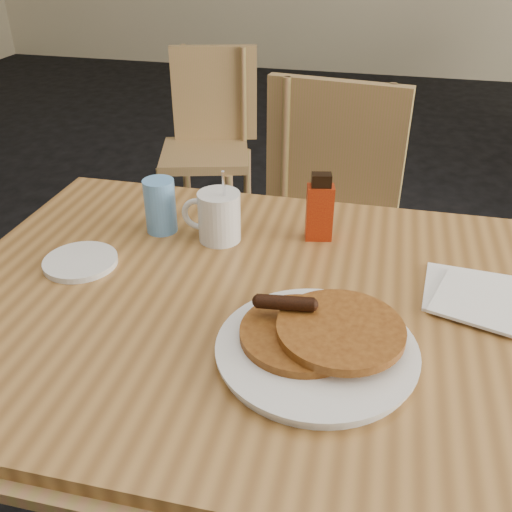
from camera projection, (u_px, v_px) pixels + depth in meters
The scene contains 9 objects.
main_table at pixel (292, 320), 1.03m from camera, with size 1.33×0.91×0.75m.
chair_main_far at pixel (326, 214), 1.73m from camera, with size 0.47×0.48×0.94m.
chair_wall_extra at pixel (210, 129), 2.58m from camera, with size 0.47×0.48×0.85m.
pancake_plate at pixel (318, 343), 0.88m from camera, with size 0.31×0.31×0.07m.
coffee_mug at pixel (218, 216), 1.18m from camera, with size 0.13×0.09×0.17m.
syrup_bottle at pixel (320, 209), 1.17m from camera, with size 0.06×0.05×0.15m.
napkin_stack at pixel (477, 297), 1.01m from camera, with size 0.20×0.21×0.01m.
blue_tumbler at pixel (160, 206), 1.21m from camera, with size 0.07×0.07×0.12m, color #5F9DE0.
side_saucer at pixel (81, 262), 1.11m from camera, with size 0.14×0.14×0.01m, color white.
Camera 1 is at (0.20, -0.80, 1.34)m, focal length 40.00 mm.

